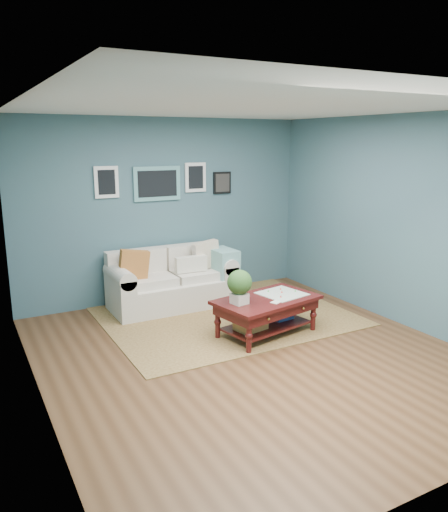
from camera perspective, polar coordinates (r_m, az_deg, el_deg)
room_shell at (r=5.39m, az=3.15°, el=2.30°), size 5.00×5.02×2.70m
area_rug at (r=6.94m, az=0.15°, el=-6.81°), size 3.24×2.59×0.01m
loveseat at (r=7.30m, az=-5.46°, el=-2.78°), size 1.82×0.83×0.93m
coffee_table at (r=6.16m, az=4.40°, el=-5.64°), size 1.38×0.96×0.89m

